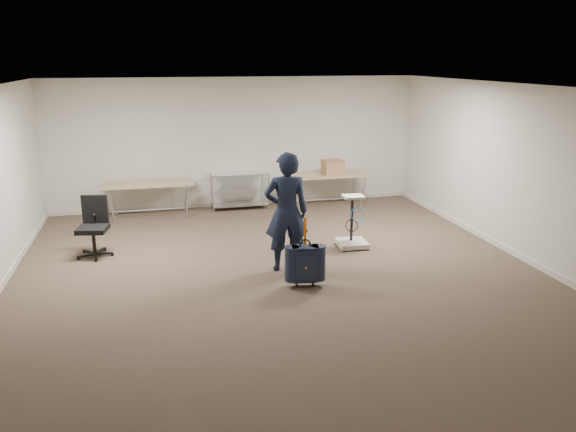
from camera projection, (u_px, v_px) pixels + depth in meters
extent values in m
plane|color=#413527|center=(283.00, 279.00, 8.38)|extent=(9.00, 9.00, 0.00)
plane|color=silver|center=(236.00, 143.00, 12.21)|extent=(8.00, 0.00, 8.00)
plane|color=silver|center=(431.00, 334.00, 3.79)|extent=(8.00, 0.00, 8.00)
plane|color=silver|center=(528.00, 175.00, 8.89)|extent=(0.00, 9.00, 9.00)
plane|color=silver|center=(282.00, 88.00, 7.62)|extent=(8.00, 8.00, 0.00)
cube|color=beige|center=(238.00, 203.00, 12.57)|extent=(8.00, 0.02, 0.10)
cube|color=beige|center=(518.00, 255.00, 9.26)|extent=(0.02, 9.00, 0.10)
cube|color=#8C7A56|center=(149.00, 183.00, 11.46)|extent=(1.80, 0.75, 0.03)
cylinder|color=#999CA1|center=(151.00, 210.00, 11.61)|extent=(1.50, 0.02, 0.02)
cylinder|color=#999CA1|center=(111.00, 207.00, 11.11)|extent=(0.13, 0.04, 0.69)
cylinder|color=#999CA1|center=(188.00, 202.00, 11.44)|extent=(0.13, 0.04, 0.69)
cylinder|color=#999CA1|center=(113.00, 199.00, 11.67)|extent=(0.13, 0.04, 0.69)
cylinder|color=#999CA1|center=(186.00, 195.00, 12.00)|extent=(0.13, 0.04, 0.69)
cube|color=#8C7A56|center=(327.00, 175.00, 12.31)|extent=(1.80, 0.75, 0.03)
cylinder|color=#999CA1|center=(326.00, 200.00, 12.46)|extent=(1.50, 0.02, 0.02)
cylinder|color=#999CA1|center=(297.00, 196.00, 11.96)|extent=(0.13, 0.04, 0.69)
cylinder|color=#999CA1|center=(363.00, 192.00, 12.29)|extent=(0.13, 0.04, 0.69)
cylinder|color=#999CA1|center=(290.00, 190.00, 12.52)|extent=(0.13, 0.04, 0.69)
cylinder|color=#999CA1|center=(354.00, 186.00, 12.85)|extent=(0.13, 0.04, 0.69)
cylinder|color=silver|center=(213.00, 195.00, 11.86)|extent=(0.02, 0.02, 0.80)
cylinder|color=silver|center=(269.00, 191.00, 12.12)|extent=(0.02, 0.02, 0.80)
cylinder|color=silver|center=(211.00, 190.00, 12.28)|extent=(0.02, 0.02, 0.80)
cylinder|color=silver|center=(265.00, 187.00, 12.55)|extent=(0.02, 0.02, 0.80)
cube|color=silver|center=(240.00, 204.00, 12.28)|extent=(1.20, 0.45, 0.02)
cube|color=silver|center=(239.00, 188.00, 12.19)|extent=(1.20, 0.45, 0.02)
cube|color=silver|center=(239.00, 173.00, 12.10)|extent=(1.20, 0.45, 0.01)
imported|color=black|center=(286.00, 212.00, 8.53)|extent=(0.71, 0.50, 1.86)
cube|color=#152030|center=(305.00, 263.00, 8.03)|extent=(0.40, 0.26, 0.52)
cube|color=black|center=(305.00, 280.00, 8.12)|extent=(0.36, 0.19, 0.03)
cylinder|color=black|center=(297.00, 284.00, 8.11)|extent=(0.03, 0.07, 0.07)
cylinder|color=black|center=(313.00, 284.00, 8.13)|extent=(0.03, 0.07, 0.07)
torus|color=black|center=(305.00, 244.00, 7.95)|extent=(0.16, 0.04, 0.16)
cube|color=orange|center=(305.00, 231.00, 7.92)|extent=(0.04, 0.01, 0.40)
cylinder|color=black|center=(95.00, 253.00, 9.35)|extent=(0.60, 0.60, 0.09)
cylinder|color=black|center=(94.00, 242.00, 9.29)|extent=(0.06, 0.06, 0.40)
cube|color=black|center=(93.00, 229.00, 9.23)|extent=(0.54, 0.54, 0.08)
cube|color=black|center=(95.00, 209.00, 9.37)|extent=(0.43, 0.14, 0.48)
cube|color=beige|center=(352.00, 243.00, 9.82)|extent=(0.53, 0.53, 0.08)
cylinder|color=black|center=(345.00, 250.00, 9.59)|extent=(0.06, 0.06, 0.04)
cylinder|color=black|center=(352.00, 218.00, 9.74)|extent=(0.05, 0.05, 0.80)
cube|color=beige|center=(353.00, 197.00, 9.59)|extent=(0.37, 0.32, 0.04)
torus|color=blue|center=(357.00, 215.00, 9.60)|extent=(0.26, 0.12, 0.25)
cube|color=#A17D4B|center=(333.00, 167.00, 12.19)|extent=(0.46, 0.37, 0.32)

